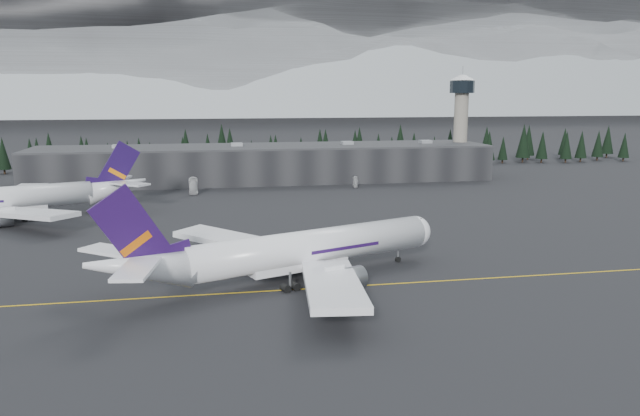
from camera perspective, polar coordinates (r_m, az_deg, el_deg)
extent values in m
plane|color=black|center=(103.77, 2.07, -6.87)|extent=(1400.00, 1400.00, 0.00)
cube|color=gold|center=(101.91, 2.32, -7.19)|extent=(400.00, 0.40, 0.02)
cube|color=black|center=(224.07, -5.02, 4.02)|extent=(160.00, 30.00, 12.00)
cube|color=#333335|center=(223.46, -5.05, 5.63)|extent=(160.00, 30.00, 0.60)
cylinder|color=gray|center=(245.13, 12.71, 6.70)|extent=(5.20, 5.20, 32.00)
cylinder|color=black|center=(244.69, 12.87, 10.74)|extent=(9.20, 9.20, 4.50)
cone|color=silver|center=(244.75, 12.91, 11.54)|extent=(10.00, 10.00, 2.00)
cube|color=black|center=(260.58, -5.85, 5.23)|extent=(360.00, 20.00, 15.00)
cylinder|color=white|center=(105.29, -0.68, -3.57)|extent=(43.94, 21.68, 5.85)
sphere|color=white|center=(118.18, 8.66, -2.14)|extent=(5.85, 5.85, 5.85)
cone|color=white|center=(93.80, -16.21, -5.20)|extent=(17.39, 11.38, 8.47)
cube|color=white|center=(115.98, -7.05, -3.13)|extent=(25.78, 23.76, 2.50)
cylinder|color=gray|center=(114.28, -3.23, -4.13)|extent=(7.25, 5.75, 3.71)
cube|color=white|center=(90.39, 1.14, -6.98)|extent=(10.98, 28.06, 2.50)
cylinder|color=gray|center=(98.24, 2.29, -6.56)|extent=(7.25, 5.75, 3.71)
cube|color=#270F48|center=(92.49, -16.66, -2.27)|extent=(11.69, 4.92, 14.52)
cube|color=#D65D0C|center=(92.86, -16.50, -3.13)|extent=(4.63, 2.23, 3.58)
cube|color=white|center=(98.49, -18.28, -3.75)|extent=(11.11, 10.14, 0.49)
cube|color=white|center=(87.50, -16.43, -5.41)|extent=(5.98, 11.27, 0.49)
cylinder|color=black|center=(116.65, 7.15, -4.24)|extent=(0.49, 0.49, 2.93)
cylinder|color=black|center=(106.81, -5.06, -5.58)|extent=(0.49, 0.49, 2.93)
cylinder|color=black|center=(99.38, -2.74, -6.78)|extent=(0.49, 0.49, 2.93)
cone|color=silver|center=(175.51, -18.09, 1.86)|extent=(17.48, 11.16, 8.51)
cube|color=silver|center=(157.46, -25.15, -0.45)|extent=(25.66, 24.20, 2.51)
cube|color=silver|center=(187.36, -26.11, 1.07)|extent=(11.58, 28.29, 2.51)
cube|color=#200E45|center=(174.99, -18.03, 3.50)|extent=(11.83, 4.71, 14.60)
cube|color=orange|center=(175.12, -18.06, 3.01)|extent=(4.68, 2.15, 3.59)
cube|color=silver|center=(170.09, -17.03, 2.13)|extent=(11.10, 10.31, 0.49)
cube|color=silver|center=(181.44, -17.93, 2.58)|extent=(6.21, 11.38, 0.49)
cylinder|color=black|center=(168.53, -25.14, -0.61)|extent=(0.49, 0.49, 2.94)
cylinder|color=black|center=(177.18, -25.43, -0.13)|extent=(0.49, 0.49, 2.94)
imported|color=silver|center=(195.82, -11.49, 1.39)|extent=(2.83, 5.82, 1.60)
imported|color=silver|center=(207.27, 3.30, 2.04)|extent=(4.23, 3.40, 1.35)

